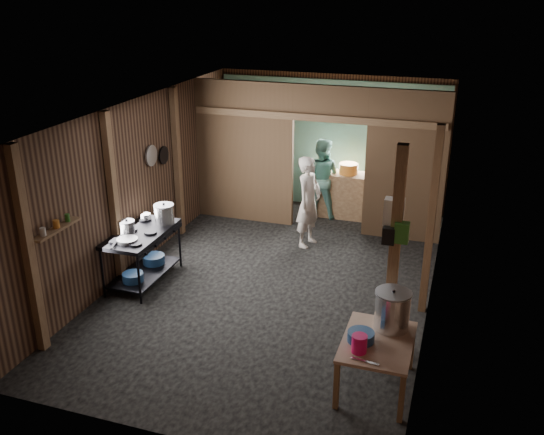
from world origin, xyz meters
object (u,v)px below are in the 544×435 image
(gas_range, at_px, (143,257))
(stove_pot_large, at_px, (164,214))
(prep_table, at_px, (376,364))
(stock_pot, at_px, (392,311))
(yellow_tub, at_px, (349,169))
(pink_bucket, at_px, (359,344))
(cook, at_px, (309,202))

(gas_range, relative_size, stove_pot_large, 4.32)
(prep_table, relative_size, stove_pot_large, 3.28)
(stock_pot, height_order, yellow_tub, stock_pot)
(prep_table, distance_m, stock_pot, 0.61)
(gas_range, distance_m, stove_pot_large, 0.71)
(yellow_tub, bearing_deg, pink_bucket, -77.21)
(gas_range, bearing_deg, yellow_tub, 56.82)
(gas_range, height_order, pink_bucket, pink_bucket)
(prep_table, bearing_deg, yellow_tub, 105.14)
(prep_table, xyz_separation_m, cook, (-1.72, 3.51, 0.48))
(stock_pot, bearing_deg, pink_bucket, -114.01)
(gas_range, height_order, prep_table, gas_range)
(pink_bucket, bearing_deg, gas_range, 154.25)
(prep_table, xyz_separation_m, stock_pot, (0.10, 0.30, 0.52))
(stock_pot, relative_size, cook, 0.30)
(stove_pot_large, height_order, pink_bucket, stove_pot_large)
(stove_pot_large, distance_m, yellow_tub, 3.84)
(stove_pot_large, bearing_deg, pink_bucket, -32.33)
(prep_table, distance_m, pink_bucket, 0.51)
(gas_range, bearing_deg, pink_bucket, -25.75)
(stock_pot, xyz_separation_m, yellow_tub, (-1.46, 4.73, 0.12))
(stock_pot, height_order, cook, cook)
(cook, bearing_deg, stock_pot, -136.86)
(prep_table, height_order, cook, cook)
(stove_pot_large, height_order, yellow_tub, stove_pot_large)
(stock_pot, bearing_deg, stove_pot_large, 156.66)
(yellow_tub, bearing_deg, cook, -103.21)
(pink_bucket, bearing_deg, yellow_tub, 102.79)
(pink_bucket, bearing_deg, prep_table, 60.11)
(yellow_tub, bearing_deg, gas_range, -123.18)
(stock_pot, xyz_separation_m, cook, (-1.82, 3.21, -0.05))
(pink_bucket, height_order, yellow_tub, yellow_tub)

